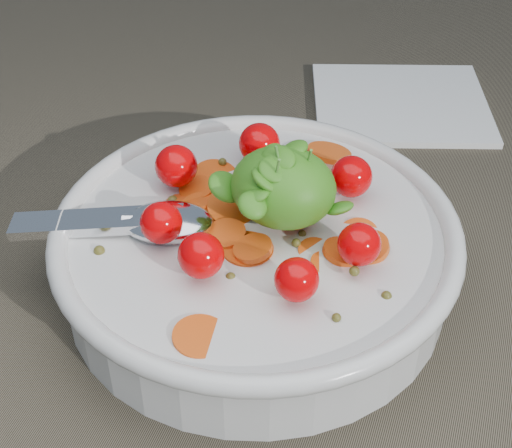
% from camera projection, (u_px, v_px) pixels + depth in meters
% --- Properties ---
extents(ground, '(6.00, 6.00, 0.00)m').
position_uv_depth(ground, '(259.00, 261.00, 0.56)').
color(ground, brown).
rests_on(ground, ground).
extents(bowl, '(0.29, 0.27, 0.11)m').
position_uv_depth(bowl, '(256.00, 249.00, 0.52)').
color(bowl, silver).
rests_on(bowl, ground).
extents(napkin, '(0.19, 0.18, 0.01)m').
position_uv_depth(napkin, '(401.00, 104.00, 0.72)').
color(napkin, white).
rests_on(napkin, ground).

